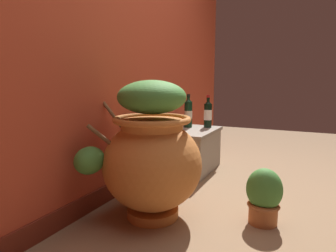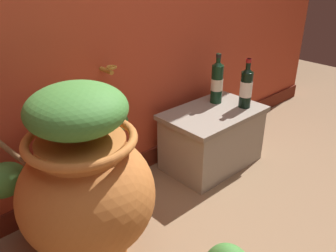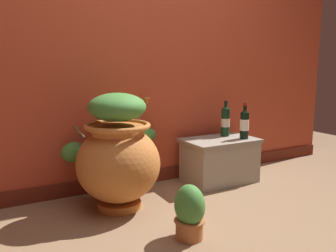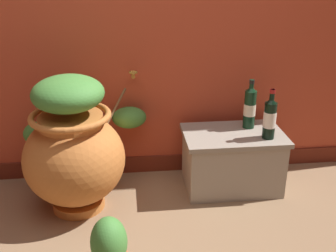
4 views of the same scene
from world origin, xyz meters
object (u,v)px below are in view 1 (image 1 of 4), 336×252
object	(u,v)px
wine_bottle_middle	(208,113)
potted_shrub	(264,196)
terracotta_urn	(150,153)
wine_bottle_left	(188,112)

from	to	relation	value
wine_bottle_middle	potted_shrub	world-z (taller)	wine_bottle_middle
terracotta_urn	wine_bottle_left	xyz separation A→B (m)	(1.12, 0.20, 0.14)
terracotta_urn	potted_shrub	size ratio (longest dim) A/B	2.77
terracotta_urn	wine_bottle_middle	distance (m)	1.21
terracotta_urn	wine_bottle_middle	world-z (taller)	terracotta_urn
wine_bottle_left	terracotta_urn	bearing A→B (deg)	-169.87
wine_bottle_left	wine_bottle_middle	bearing A→B (deg)	-67.38
wine_bottle_left	potted_shrub	size ratio (longest dim) A/B	0.98
wine_bottle_middle	wine_bottle_left	bearing A→B (deg)	112.62
terracotta_urn	wine_bottle_left	bearing A→B (deg)	10.13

